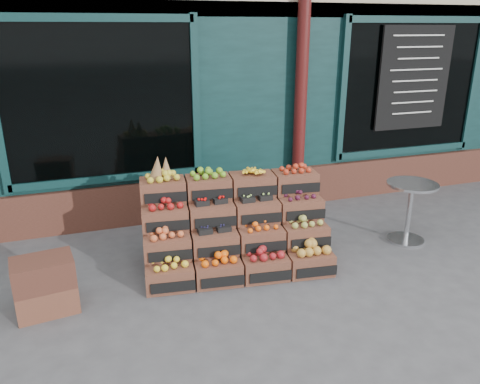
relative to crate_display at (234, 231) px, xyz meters
name	(u,v)px	position (x,y,z in m)	size (l,w,h in m)	color
ground	(277,282)	(0.31, -0.61, -0.41)	(60.00, 60.00, 0.00)	#48484B
shop_facade	(175,42)	(0.31, 4.50, 1.99)	(12.00, 6.24, 4.80)	#0D2C2C
crate_display	(234,231)	(0.00, 0.00, 0.00)	(2.21, 1.27, 1.32)	brown
spare_crates	(45,285)	(-2.07, -0.37, -0.12)	(0.61, 0.46, 0.57)	brown
bistro_table	(410,205)	(2.33, -0.18, 0.10)	(0.64, 0.64, 0.81)	silver
shopkeeper	(68,152)	(-1.79, 2.27, 0.55)	(0.70, 0.46, 1.92)	#1D672A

